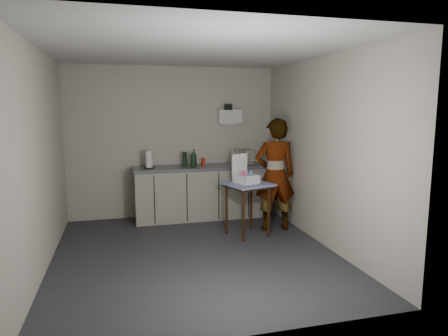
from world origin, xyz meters
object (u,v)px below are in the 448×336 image
object	(u,v)px
kitchen_counter	(200,194)
soda_can	(203,162)
soap_bottle	(194,158)
dark_bottle	(185,159)
standing_man	(275,175)
dish_rack	(242,161)
bakery_box	(246,176)
paper_towel	(149,160)
side_table	(248,190)

from	to	relation	value
kitchen_counter	soda_can	size ratio (longest dim) A/B	17.63
soap_bottle	soda_can	bearing A→B (deg)	31.37
soap_bottle	dark_bottle	xyz separation A→B (m)	(-0.13, 0.12, -0.02)
standing_man	soap_bottle	distance (m)	1.44
kitchen_counter	dish_rack	size ratio (longest dim) A/B	5.74
bakery_box	dark_bottle	bearing A→B (deg)	98.11
paper_towel	dish_rack	world-z (taller)	paper_towel
soda_can	bakery_box	size ratio (longest dim) A/B	0.30
standing_man	bakery_box	bearing A→B (deg)	19.60
standing_man	dish_rack	xyz separation A→B (m)	(-0.24, 0.95, 0.10)
kitchen_counter	side_table	distance (m)	1.27
dish_rack	bakery_box	xyz separation A→B (m)	(-0.28, -1.09, -0.08)
kitchen_counter	paper_towel	distance (m)	1.06
paper_towel	bakery_box	world-z (taller)	bakery_box
kitchen_counter	dish_rack	world-z (taller)	dish_rack
kitchen_counter	soda_can	world-z (taller)	soda_can
kitchen_counter	standing_man	size ratio (longest dim) A/B	1.29
dish_rack	soap_bottle	bearing A→B (deg)	-175.85
side_table	soap_bottle	bearing A→B (deg)	103.14
standing_man	paper_towel	xyz separation A→B (m)	(-1.85, 0.92, 0.18)
standing_man	dish_rack	bearing A→B (deg)	-70.44
dark_bottle	soda_can	bearing A→B (deg)	-0.01
dish_rack	bakery_box	world-z (taller)	bakery_box
soap_bottle	bakery_box	distance (m)	1.19
paper_towel	bakery_box	xyz separation A→B (m)	(1.33, -1.05, -0.16)
soap_bottle	bakery_box	size ratio (longest dim) A/B	0.71
side_table	standing_man	distance (m)	0.56
dish_rack	paper_towel	bearing A→B (deg)	-178.84
side_table	paper_towel	distance (m)	1.78
kitchen_counter	side_table	world-z (taller)	kitchen_counter
soda_can	paper_towel	world-z (taller)	paper_towel
standing_man	soap_bottle	bearing A→B (deg)	-33.31
standing_man	dish_rack	world-z (taller)	standing_man
dark_bottle	paper_towel	bearing A→B (deg)	-171.95
standing_man	soda_can	distance (m)	1.37
paper_towel	bakery_box	size ratio (longest dim) A/B	0.71
kitchen_counter	dark_bottle	size ratio (longest dim) A/B	9.06
side_table	soap_bottle	distance (m)	1.28
paper_towel	side_table	bearing A→B (deg)	-38.90
kitchen_counter	dish_rack	xyz separation A→B (m)	(0.76, -0.01, 0.55)
side_table	dish_rack	xyz separation A→B (m)	(0.26, 1.13, 0.28)
paper_towel	dish_rack	distance (m)	1.61
soda_can	dish_rack	bearing A→B (deg)	-4.51
side_table	standing_man	xyz separation A→B (m)	(0.50, 0.17, 0.18)
paper_towel	dish_rack	bearing A→B (deg)	1.16
soap_bottle	paper_towel	world-z (taller)	same
side_table	soda_can	distance (m)	1.28
side_table	dish_rack	size ratio (longest dim) A/B	2.04
kitchen_counter	bakery_box	xyz separation A→B (m)	(0.48, -1.09, 0.46)
paper_towel	dish_rack	size ratio (longest dim) A/B	0.76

